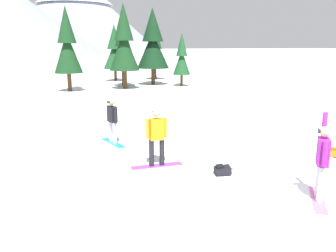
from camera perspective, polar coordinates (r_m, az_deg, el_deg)
The scene contains 14 objects.
ground_plane at distance 8.91m, azimuth 24.68°, elevation -11.25°, with size 800.00×800.00×0.00m, color white.
snowboarder_foreground at distance 8.57m, azimuth 24.26°, elevation -5.27°, with size 1.20×1.36×2.03m.
snowboarder_midground at distance 10.05m, azimuth -1.90°, elevation -1.76°, with size 1.59×0.42×1.73m.
snowboarder_background at distance 12.64m, azimuth -9.24°, elevation 0.97°, with size 0.60×1.58×1.66m.
backpack_black at distance 9.73m, azimuth 9.02°, elevation -7.22°, with size 0.56×0.44×0.29m.
backpack_orange at distance 12.38m, azimuth 25.58°, elevation -3.95°, with size 0.48×0.55×0.30m.
pine_tree_slender at distance 31.19m, azimuth -7.56°, elevation 12.74°, with size 2.04×2.04×6.11m.
pine_tree_twin at distance 32.00m, azimuth -2.55°, elevation 13.58°, with size 2.95×2.95×6.85m.
pine_tree_tall at distance 37.27m, azimuth -2.17°, elevation 12.47°, with size 2.28×2.28×5.59m.
pine_tree_young at distance 29.04m, azimuth -7.33°, elevation 13.57°, with size 2.48×2.48×6.89m.
pine_tree_leaning at distance 28.21m, azimuth -16.42°, elevation 12.75°, with size 2.20×2.20×6.52m.
pine_tree_short at distance 35.87m, azimuth -8.86°, elevation 12.32°, with size 2.33×2.33×5.61m.
pine_tree_broad at distance 30.76m, azimuth 2.30°, elevation 11.34°, with size 1.54×1.54×4.63m.
peak_central_summit at distance 265.65m, azimuth -15.22°, elevation 17.97°, with size 119.45×119.45×53.08m.
Camera 1 is at (-6.17, -5.39, 3.50)m, focal length 36.65 mm.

